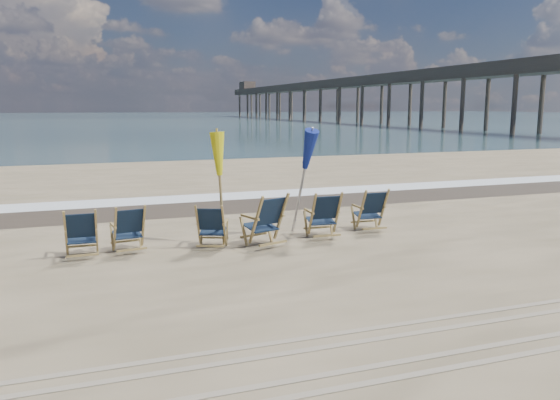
% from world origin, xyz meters
% --- Properties ---
extents(ocean, '(400.00, 400.00, 0.00)m').
position_xyz_m(ocean, '(0.00, 128.00, 0.00)').
color(ocean, '#3B5A62').
rests_on(ocean, ground).
extents(surf_foam, '(200.00, 1.40, 0.01)m').
position_xyz_m(surf_foam, '(0.00, 8.30, 0.00)').
color(surf_foam, silver).
rests_on(surf_foam, ground).
extents(wet_sand_strip, '(200.00, 2.60, 0.00)m').
position_xyz_m(wet_sand_strip, '(0.00, 6.80, 0.00)').
color(wet_sand_strip, '#42362A').
rests_on(wet_sand_strip, ground).
extents(tire_tracks, '(80.00, 1.30, 0.01)m').
position_xyz_m(tire_tracks, '(0.00, -2.80, 0.01)').
color(tire_tracks, gray).
rests_on(tire_tracks, ground).
extents(beach_chair_0, '(0.60, 0.68, 0.94)m').
position_xyz_m(beach_chair_0, '(-3.49, 2.36, 0.47)').
color(beach_chair_0, '#111E32').
rests_on(beach_chair_0, ground).
extents(beach_chair_1, '(0.69, 0.75, 0.94)m').
position_xyz_m(beach_chair_1, '(-2.64, 2.50, 0.47)').
color(beach_chair_1, '#111E32').
rests_on(beach_chair_1, ground).
extents(beach_chair_2, '(0.78, 0.82, 0.90)m').
position_xyz_m(beach_chair_2, '(-1.16, 2.15, 0.45)').
color(beach_chair_2, '#111E32').
rests_on(beach_chair_2, ground).
extents(beach_chair_3, '(0.90, 0.96, 1.09)m').
position_xyz_m(beach_chair_3, '(-0.01, 2.10, 0.54)').
color(beach_chair_3, '#111E32').
rests_on(beach_chair_3, ground).
extents(beach_chair_4, '(0.69, 0.76, 1.01)m').
position_xyz_m(beach_chair_4, '(1.30, 2.26, 0.51)').
color(beach_chair_4, '#111E32').
rests_on(beach_chair_4, ground).
extents(beach_chair_5, '(0.64, 0.71, 0.97)m').
position_xyz_m(beach_chair_5, '(2.56, 2.55, 0.49)').
color(beach_chair_5, '#111E32').
rests_on(beach_chair_5, ground).
extents(umbrella_yellow, '(0.30, 0.30, 2.23)m').
position_xyz_m(umbrella_yellow, '(-1.11, 2.59, 1.70)').
color(umbrella_yellow, '#A28448').
rests_on(umbrella_yellow, ground).
extents(umbrella_blue, '(0.30, 0.30, 2.41)m').
position_xyz_m(umbrella_blue, '(0.70, 2.83, 1.87)').
color(umbrella_blue, '#A5A5AD').
rests_on(umbrella_blue, ground).
extents(fishing_pier, '(4.40, 140.00, 9.30)m').
position_xyz_m(fishing_pier, '(38.00, 74.00, 4.65)').
color(fishing_pier, '#50433A').
rests_on(fishing_pier, ground).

